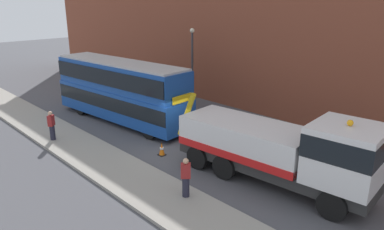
{
  "coord_description": "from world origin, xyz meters",
  "views": [
    {
      "loc": [
        13.86,
        -12.65,
        8.03
      ],
      "look_at": [
        0.39,
        0.26,
        2.0
      ],
      "focal_mm": 34.25,
      "sensor_mm": 36.0,
      "label": 1
    }
  ],
  "objects": [
    {
      "name": "street_lamp",
      "position": [
        -6.15,
        6.55,
        3.47
      ],
      "size": [
        0.36,
        0.36,
        5.83
      ],
      "color": "#38383D",
      "rests_on": "ground_plane"
    },
    {
      "name": "pedestrian_onlooker",
      "position": [
        -5.98,
        -4.79,
        0.99
      ],
      "size": [
        0.46,
        0.47,
        1.71
      ],
      "rotation": [
        0.0,
        0.0,
        0.7
      ],
      "color": "#232333",
      "rests_on": "near_kerb"
    },
    {
      "name": "ground_plane",
      "position": [
        0.0,
        0.0,
        0.0
      ],
      "size": [
        120.0,
        120.0,
        0.0
      ],
      "primitive_type": "plane",
      "color": "#4C4C51"
    },
    {
      "name": "double_decker_bus",
      "position": [
        -6.45,
        0.26,
        2.23
      ],
      "size": [
        11.19,
        3.52,
        4.06
      ],
      "rotation": [
        0.0,
        0.0,
        0.09
      ],
      "color": "#19479E",
      "rests_on": "ground_plane"
    },
    {
      "name": "traffic_cone_near_bus",
      "position": [
        -0.16,
        -1.43,
        0.34
      ],
      "size": [
        0.36,
        0.36,
        0.72
      ],
      "color": "orange",
      "rests_on": "ground_plane"
    },
    {
      "name": "near_kerb",
      "position": [
        0.0,
        -4.2,
        0.07
      ],
      "size": [
        60.0,
        2.8,
        0.15
      ],
      "primitive_type": "cube",
      "color": "gray",
      "rests_on": "ground_plane"
    },
    {
      "name": "recovery_tow_truck",
      "position": [
        5.93,
        0.3,
        1.76
      ],
      "size": [
        10.23,
        3.43,
        3.67
      ],
      "rotation": [
        0.0,
        0.0,
        0.09
      ],
      "color": "#2D2D2D",
      "rests_on": "ground_plane"
    },
    {
      "name": "pedestrian_bystander",
      "position": [
        3.99,
        -3.54,
        0.99
      ],
      "size": [
        0.46,
        0.47,
        1.71
      ],
      "rotation": [
        0.0,
        0.0,
        2.38
      ],
      "color": "#232333",
      "rests_on": "near_kerb"
    }
  ]
}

